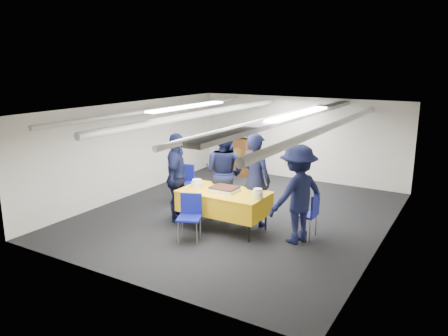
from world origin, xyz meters
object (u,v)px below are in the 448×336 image
at_px(chair_left, 185,179).
at_px(sailor_d, 298,194).
at_px(chair_right, 309,211).
at_px(sailor_a, 255,179).
at_px(podium, 241,154).
at_px(sailor_c, 177,178).
at_px(sheet_cake, 224,189).
at_px(sailor_b, 224,172).
at_px(serving_table, 224,202).
at_px(chair_near, 190,212).

relative_size(chair_left, sailor_d, 0.48).
height_order(chair_right, sailor_a, sailor_a).
bearing_deg(podium, chair_right, -46.18).
height_order(sailor_a, sailor_c, sailor_a).
distance_m(sheet_cake, sailor_b, 0.76).
distance_m(serving_table, chair_near, 0.83).
relative_size(sheet_cake, sailor_a, 0.29).
xyz_separation_m(serving_table, sailor_c, (-1.08, -0.09, 0.36)).
bearing_deg(sheet_cake, chair_left, 148.58).
relative_size(chair_near, sailor_c, 0.47).
height_order(serving_table, sailor_d, sailor_d).
bearing_deg(chair_right, sailor_b, 173.28).
distance_m(chair_near, chair_left, 2.37).
height_order(chair_right, chair_left, same).
relative_size(serving_table, chair_left, 1.99).
relative_size(chair_right, chair_left, 1.00).
bearing_deg(chair_near, chair_right, 32.97).
bearing_deg(sailor_d, sailor_c, -58.21).
distance_m(chair_right, sailor_b, 2.06).
distance_m(serving_table, chair_right, 1.66).
bearing_deg(chair_right, sheet_cake, -165.82).
bearing_deg(sheet_cake, serving_table, -112.34).
relative_size(podium, chair_near, 1.44).
xyz_separation_m(chair_right, sailor_d, (-0.14, -0.29, 0.38)).
distance_m(chair_left, sailor_d, 3.35).
relative_size(podium, chair_right, 1.44).
relative_size(chair_near, sailor_d, 0.48).
height_order(chair_right, sailor_b, sailor_b).
height_order(chair_near, chair_left, same).
xyz_separation_m(chair_right, chair_left, (-3.33, 0.65, 0.00)).
xyz_separation_m(serving_table, podium, (-1.74, 3.91, 0.05)).
relative_size(chair_right, sailor_a, 0.46).
distance_m(chair_near, chair_right, 2.22).
distance_m(chair_right, sailor_a, 1.27).
height_order(serving_table, sailor_b, sailor_b).
bearing_deg(chair_near, sailor_c, 139.65).
xyz_separation_m(sheet_cake, chair_near, (-0.26, -0.80, -0.28)).
relative_size(chair_left, sailor_a, 0.46).
height_order(sailor_a, sailor_b, sailor_b).
height_order(podium, sailor_b, sailor_b).
xyz_separation_m(podium, chair_near, (1.49, -4.70, -0.08)).
bearing_deg(chair_near, serving_table, 72.14).
distance_m(podium, chair_right, 4.84).
distance_m(sheet_cake, sailor_a, 0.67).
bearing_deg(serving_table, sailor_a, 52.01).
relative_size(sailor_a, sailor_d, 1.04).
bearing_deg(serving_table, sheet_cake, 67.66).
relative_size(serving_table, sailor_a, 0.92).
relative_size(podium, sailor_a, 0.66).
height_order(sailor_a, sailor_d, sailor_a).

